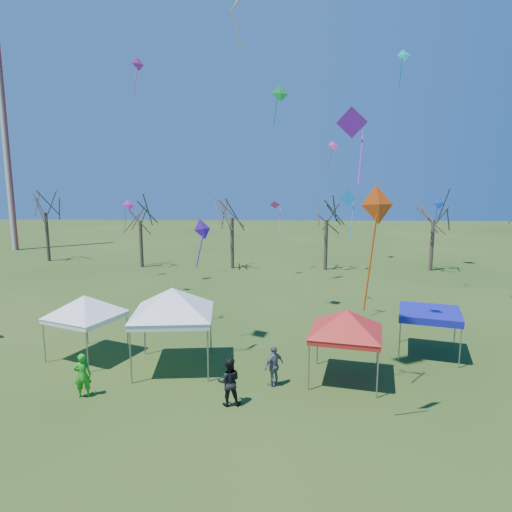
{
  "coord_description": "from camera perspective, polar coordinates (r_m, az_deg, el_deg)",
  "views": [
    {
      "loc": [
        1.22,
        -16.29,
        8.3
      ],
      "look_at": [
        0.54,
        3.0,
        4.91
      ],
      "focal_mm": 32.0,
      "sensor_mm": 36.0,
      "label": 1
    }
  ],
  "objects": [
    {
      "name": "ground",
      "position": [
        18.33,
        -2.11,
        -16.97
      ],
      "size": [
        140.0,
        140.0,
        0.0
      ],
      "primitive_type": "plane",
      "color": "#284416",
      "rests_on": "ground"
    },
    {
      "name": "radio_mast",
      "position": [
        58.31,
        -28.86,
        12.9
      ],
      "size": [
        0.7,
        0.7,
        25.0
      ],
      "primitive_type": "cylinder",
      "color": "silver",
      "rests_on": "ground"
    },
    {
      "name": "tree_0",
      "position": [
        48.97,
        -24.97,
        6.93
      ],
      "size": [
        3.83,
        3.83,
        8.44
      ],
      "color": "#3D2D21",
      "rests_on": "ground"
    },
    {
      "name": "tree_1",
      "position": [
        42.73,
        -14.37,
        6.3
      ],
      "size": [
        3.42,
        3.42,
        7.54
      ],
      "color": "#3D2D21",
      "rests_on": "ground"
    },
    {
      "name": "tree_2",
      "position": [
        40.88,
        -3.05,
        7.14
      ],
      "size": [
        3.71,
        3.71,
        8.18
      ],
      "color": "#3D2D21",
      "rests_on": "ground"
    },
    {
      "name": "tree_3",
      "position": [
        40.68,
        8.86,
        6.73
      ],
      "size": [
        3.59,
        3.59,
        7.91
      ],
      "color": "#3D2D21",
      "rests_on": "ground"
    },
    {
      "name": "tree_4",
      "position": [
        42.76,
        21.45,
        6.29
      ],
      "size": [
        3.58,
        3.58,
        7.89
      ],
      "color": "#3D2D21",
      "rests_on": "ground"
    },
    {
      "name": "tent_white_west",
      "position": [
        22.24,
        -20.65,
        -5.13
      ],
      "size": [
        3.58,
        3.58,
        3.41
      ],
      "rotation": [
        0.0,
        0.0,
        -0.39
      ],
      "color": "gray",
      "rests_on": "ground"
    },
    {
      "name": "tent_white_mid",
      "position": [
        19.93,
        -10.42,
        -4.62
      ],
      "size": [
        4.67,
        4.67,
        4.13
      ],
      "rotation": [
        0.0,
        0.0,
        0.1
      ],
      "color": "gray",
      "rests_on": "ground"
    },
    {
      "name": "tent_red",
      "position": [
        18.87,
        11.24,
        -7.19
      ],
      "size": [
        3.83,
        3.83,
        3.46
      ],
      "rotation": [
        0.0,
        0.0,
        -0.22
      ],
      "color": "gray",
      "rests_on": "ground"
    },
    {
      "name": "tent_blue",
      "position": [
        22.87,
        20.89,
        -6.81
      ],
      "size": [
        3.36,
        3.36,
        2.13
      ],
      "rotation": [
        0.0,
        0.0,
        -0.29
      ],
      "color": "gray",
      "rests_on": "ground"
    },
    {
      "name": "person_grey",
      "position": [
        18.72,
        2.26,
        -13.52
      ],
      "size": [
        0.99,
        0.99,
        1.68
      ],
      "primitive_type": "imported",
      "rotation": [
        0.0,
        0.0,
        3.92
      ],
      "color": "slate",
      "rests_on": "ground"
    },
    {
      "name": "person_dark",
      "position": [
        17.29,
        -3.41,
        -15.41
      ],
      "size": [
        0.94,
        0.77,
        1.79
      ],
      "primitive_type": "imported",
      "rotation": [
        0.0,
        0.0,
        3.25
      ],
      "color": "black",
      "rests_on": "ground"
    },
    {
      "name": "person_green",
      "position": [
        19.01,
        -20.85,
        -13.76
      ],
      "size": [
        0.71,
        0.55,
        1.72
      ],
      "primitive_type": "imported",
      "rotation": [
        0.0,
        0.0,
        3.38
      ],
      "color": "green",
      "rests_on": "ground"
    },
    {
      "name": "kite_1",
      "position": [
        20.26,
        -6.67,
        3.29
      ],
      "size": [
        0.9,
        1.0,
        2.2
      ],
      "rotation": [
        0.0,
        0.0,
        0.92
      ],
      "color": "#5D19AF",
      "rests_on": "ground"
    },
    {
      "name": "kite_5",
      "position": [
        14.31,
        15.02,
        5.99
      ],
      "size": [
        1.21,
        0.8,
        3.95
      ],
      "rotation": [
        0.0,
        0.0,
        0.45
      ],
      "color": "#FF4D0D",
      "rests_on": "ground"
    },
    {
      "name": "kite_18",
      "position": [
        25.34,
        18.0,
        22.66
      ],
      "size": [
        0.72,
        0.42,
        1.79
      ],
      "rotation": [
        0.0,
        0.0,
        0.13
      ],
      "color": "#0BAD8E",
      "rests_on": "ground"
    },
    {
      "name": "kite_11",
      "position": [
        34.32,
        3.04,
        19.59
      ],
      "size": [
        1.33,
        0.91,
        2.77
      ],
      "rotation": [
        0.0,
        0.0,
        0.36
      ],
      "color": "#16932A",
      "rests_on": "ground"
    },
    {
      "name": "kite_22",
      "position": [
        37.58,
        2.44,
        6.29
      ],
      "size": [
        0.88,
        0.88,
        2.78
      ],
      "rotation": [
        0.0,
        0.0,
        3.08
      ],
      "color": "#E83385",
      "rests_on": "ground"
    },
    {
      "name": "kite_17",
      "position": [
        26.35,
        11.42,
        7.02
      ],
      "size": [
        0.98,
        0.76,
        3.07
      ],
      "rotation": [
        0.0,
        0.0,
        2.62
      ],
      "color": "#1588E3",
      "rests_on": "ground"
    },
    {
      "name": "kite_19",
      "position": [
        38.81,
        9.61,
        13.46
      ],
      "size": [
        1.02,
        0.84,
        2.36
      ],
      "rotation": [
        0.0,
        0.0,
        0.42
      ],
      "color": "#EB3489",
      "rests_on": "ground"
    },
    {
      "name": "kite_13",
      "position": [
        38.29,
        -15.64,
        6.1
      ],
      "size": [
        1.03,
        0.9,
        2.44
      ],
      "rotation": [
        0.0,
        0.0,
        0.53
      ],
      "color": "#CD2DA3",
      "rests_on": "ground"
    },
    {
      "name": "kite_24",
      "position": [
        26.92,
        -2.42,
        29.08
      ],
      "size": [
        0.9,
        1.12,
        2.53
      ],
      "rotation": [
        0.0,
        0.0,
        4.97
      ],
      "color": "#F0A20C",
      "rests_on": "ground"
    },
    {
      "name": "kite_2",
      "position": [
        37.78,
        -14.53,
        22.2
      ],
      "size": [
        0.9,
        1.03,
        2.76
      ],
      "rotation": [
        0.0,
        0.0,
        0.9
      ],
      "color": "#EE349C",
      "rests_on": "ground"
    },
    {
      "name": "kite_12",
      "position": [
        42.42,
        21.89,
        6.07
      ],
      "size": [
        1.03,
        0.44,
        3.22
      ],
      "rotation": [
        0.0,
        0.0,
        0.04
      ],
      "color": "blue",
      "rests_on": "ground"
    },
    {
      "name": "kite_27",
      "position": [
        16.43,
        11.94,
        15.91
      ],
      "size": [
        1.13,
        0.8,
        2.67
      ],
      "rotation": [
        0.0,
        0.0,
        2.81
      ],
      "color": "purple",
      "rests_on": "ground"
    }
  ]
}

